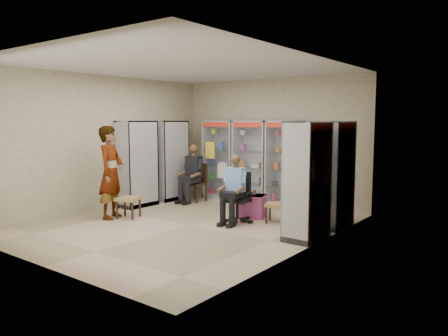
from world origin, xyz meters
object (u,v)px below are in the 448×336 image
Objects in this scene: cabinet_right_far at (334,174)px; cabinet_left_far at (170,160)px; wooden_chair at (196,183)px; pink_trunk at (253,206)px; cabinet_back_right at (287,164)px; office_chair at (237,197)px; seated_shopkeeper at (236,191)px; cabinet_back_mid at (252,162)px; woven_stool_b at (129,208)px; woven_stool_a at (276,213)px; cabinet_back_left at (222,160)px; cabinet_left_near at (137,164)px; standing_man at (111,172)px; cabinet_right_near at (307,181)px.

cabinet_right_far and cabinet_left_far have the same top height.
wooden_chair is 2.26m from pink_trunk.
cabinet_back_right is at bearing 89.74° from pink_trunk.
seated_shopkeeper is (0.00, -0.05, 0.14)m from office_chair.
woven_stool_b is (-1.09, -2.99, -0.78)m from cabinet_back_mid.
woven_stool_b is (-2.03, -1.60, -0.02)m from pink_trunk.
wooden_chair is 0.74× the size of seated_shopkeeper.
seated_shopkeeper reaches higher than woven_stool_a.
cabinet_back_left and cabinet_left_near have the same top height.
cabinet_right_far is 1.05× the size of standing_man.
cabinet_back_right reaches higher than wooden_chair.
cabinet_left_near reaches higher than pink_trunk.
wooden_chair is 2.88m from woven_stool_a.
woven_stool_a is (-1.02, 0.72, -0.81)m from cabinet_right_near.
standing_man is (-2.29, -1.82, 0.72)m from pink_trunk.
office_chair is (-0.02, -1.94, -0.50)m from cabinet_back_right.
woven_stool_a is (2.51, -1.51, -0.81)m from cabinet_back_left.
wooden_chair is 2.18× the size of woven_stool_b.
office_chair is 2.65m from standing_man.
pink_trunk reaches higher than woven_stool_b.
office_chair is (2.81, -1.01, -0.50)m from cabinet_left_far.
cabinet_back_right reaches higher than pink_trunk.
seated_shopkeeper is (0.93, -1.99, -0.37)m from cabinet_back_mid.
standing_man reaches higher than wooden_chair.
pink_trunk is at bearing 80.61° from seated_shopkeeper.
woven_stool_a is (1.56, -1.51, -0.81)m from cabinet_back_mid.
cabinet_right_near is 2.13× the size of wooden_chair.
woven_stool_a is at bearing 80.46° from cabinet_left_far.
cabinet_back_left is at bearing 155.39° from cabinet_left_near.
cabinet_right_near is at bearing 11.73° from woven_stool_b.
standing_man is (-2.91, -1.70, 0.76)m from woven_stool_a.
cabinet_back_left is 3.10m from woven_stool_b.
seated_shopkeeper is (2.13, -1.26, 0.16)m from wooden_chair.
pink_trunk is 1.27× the size of woven_stool_a.
cabinet_right_near is (3.53, -2.23, 0.00)m from cabinet_back_left.
cabinet_back_left and cabinet_right_far have the same top height.
cabinet_back_right is at bearing 36.16° from cabinet_right_near.
cabinet_back_mid is at bearing 70.06° from woven_stool_b.
cabinet_right_far is 3.84m from wooden_chair.
cabinet_back_right is 1.59m from pink_trunk.
wooden_chair is at bearing 164.25° from woven_stool_a.
cabinet_back_right reaches higher than office_chair.
wooden_chair is at bearing 141.33° from seated_shopkeeper.
cabinet_left_far is at bearing 152.18° from office_chair.
wooden_chair is at bearing 142.34° from office_chair.
woven_stool_b is at bearing -150.68° from woven_stool_a.
cabinet_left_far is at bearing 151.28° from seated_shopkeeper.
standing_man is (-0.40, -3.21, -0.05)m from cabinet_back_left.
cabinet_right_near is 1.71m from seated_shopkeeper.
cabinet_back_left is 2.47m from pink_trunk.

